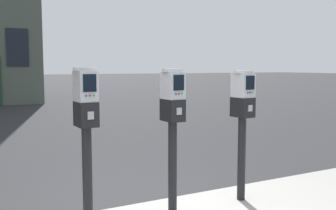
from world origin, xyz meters
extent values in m
cylinder|color=black|center=(-0.82, -0.23, 0.63)|extent=(0.09, 0.09, 0.98)
cube|color=black|center=(-0.82, -0.23, 1.24)|extent=(0.18, 0.25, 0.23)
cube|color=#A5A8AD|center=(-0.81, -0.36, 1.24)|extent=(0.06, 0.01, 0.07)
cube|color=#B7BABF|center=(-0.82, -0.23, 1.49)|extent=(0.18, 0.24, 0.28)
cube|color=black|center=(-0.81, -0.35, 1.52)|extent=(0.12, 0.01, 0.16)
cylinder|color=blue|center=(-0.85, -0.36, 1.41)|extent=(0.02, 0.01, 0.02)
cylinder|color=red|center=(-0.81, -0.35, 1.41)|extent=(0.02, 0.01, 0.02)
cylinder|color=green|center=(-0.78, -0.35, 1.41)|extent=(0.02, 0.01, 0.02)
cylinder|color=#B7BABF|center=(-0.82, -0.23, 1.64)|extent=(0.23, 0.23, 0.03)
cylinder|color=black|center=(0.08, -0.23, 0.63)|extent=(0.09, 0.09, 0.97)
cube|color=black|center=(0.08, -0.23, 1.22)|extent=(0.18, 0.25, 0.23)
cube|color=#A5A8AD|center=(0.09, -0.36, 1.22)|extent=(0.06, 0.01, 0.07)
cube|color=#B7BABF|center=(0.08, -0.23, 1.47)|extent=(0.18, 0.24, 0.28)
cube|color=black|center=(0.09, -0.35, 1.51)|extent=(0.12, 0.01, 0.15)
cylinder|color=blue|center=(0.05, -0.36, 1.40)|extent=(0.02, 0.01, 0.02)
cylinder|color=red|center=(0.09, -0.35, 1.40)|extent=(0.02, 0.01, 0.02)
cylinder|color=green|center=(0.12, -0.35, 1.40)|extent=(0.02, 0.01, 0.02)
cylinder|color=#B7BABF|center=(0.08, -0.23, 1.63)|extent=(0.23, 0.23, 0.03)
cylinder|color=black|center=(0.98, -0.23, 0.62)|extent=(0.09, 0.09, 0.96)
cube|color=black|center=(0.98, -0.23, 1.21)|extent=(0.18, 0.25, 0.22)
cube|color=#A5A8AD|center=(0.98, -0.36, 1.21)|extent=(0.06, 0.01, 0.07)
cube|color=#B7BABF|center=(0.98, -0.23, 1.46)|extent=(0.18, 0.24, 0.27)
cube|color=black|center=(0.98, -0.35, 1.49)|extent=(0.12, 0.01, 0.15)
cylinder|color=blue|center=(0.95, -0.36, 1.38)|extent=(0.02, 0.01, 0.02)
cylinder|color=red|center=(0.98, -0.35, 1.38)|extent=(0.02, 0.01, 0.02)
cylinder|color=green|center=(1.02, -0.35, 1.38)|extent=(0.02, 0.01, 0.02)
cylinder|color=#B7BABF|center=(0.98, -0.23, 1.61)|extent=(0.23, 0.23, 0.03)
cube|color=black|center=(0.35, 14.13, 2.48)|extent=(0.90, 0.06, 1.60)
camera|label=1|loc=(-1.79, -3.67, 1.67)|focal=41.49mm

